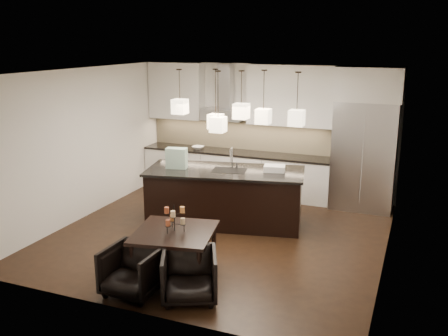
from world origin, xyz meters
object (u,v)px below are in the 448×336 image
at_px(refrigerator, 364,156).
at_px(armchair_left, 133,270).
at_px(island_body, 225,198).
at_px(armchair_right, 189,275).
at_px(dining_table, 175,252).

bearing_deg(refrigerator, armchair_left, -116.80).
height_order(refrigerator, island_body, refrigerator).
bearing_deg(island_body, armchair_left, -104.72).
height_order(island_body, armchair_right, island_body).
xyz_separation_m(refrigerator, dining_table, (-2.13, -4.00, -0.74)).
bearing_deg(island_body, refrigerator, 27.15).
height_order(refrigerator, dining_table, refrigerator).
bearing_deg(armchair_left, armchair_right, 12.33).
bearing_deg(armchair_right, dining_table, 106.37).
relative_size(armchair_left, armchair_right, 1.00).
relative_size(refrigerator, armchair_left, 2.97).
relative_size(island_body, armchair_left, 3.80).
relative_size(dining_table, armchair_left, 1.52).
bearing_deg(island_body, armchair_right, -89.36).
height_order(refrigerator, armchair_left, refrigerator).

